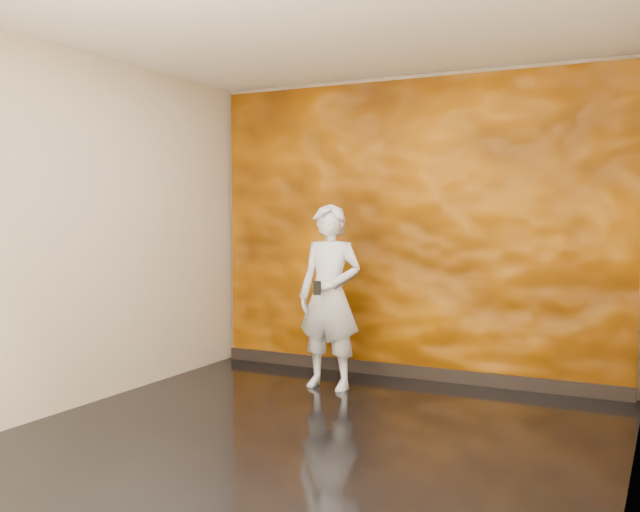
{
  "coord_description": "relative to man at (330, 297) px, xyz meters",
  "views": [
    {
      "loc": [
        2.2,
        -4.3,
        1.52
      ],
      "look_at": [
        -0.41,
        0.9,
        1.18
      ],
      "focal_mm": 40.0,
      "sensor_mm": 36.0,
      "label": 1
    }
  ],
  "objects": [
    {
      "name": "baseboard",
      "position": [
        0.49,
        0.67,
        -0.74
      ],
      "size": [
        3.9,
        0.04,
        0.12
      ],
      "primitive_type": "cube",
      "color": "black",
      "rests_on": "ground"
    },
    {
      "name": "feature_wall",
      "position": [
        0.49,
        0.71,
        0.58
      ],
      "size": [
        3.9,
        0.06,
        2.75
      ],
      "primitive_type": "cube",
      "color": "#C06500",
      "rests_on": "ground"
    },
    {
      "name": "room",
      "position": [
        0.49,
        -1.25,
        0.6
      ],
      "size": [
        4.02,
        4.02,
        2.81
      ],
      "color": "black",
      "rests_on": "ground"
    },
    {
      "name": "phone",
      "position": [
        -0.01,
        -0.23,
        0.1
      ],
      "size": [
        0.06,
        0.04,
        0.12
      ],
      "primitive_type": "cube",
      "rotation": [
        0.0,
        0.0,
        0.4
      ],
      "color": "black",
      "rests_on": "man"
    },
    {
      "name": "man",
      "position": [
        0.0,
        0.0,
        0.0
      ],
      "size": [
        0.59,
        0.4,
        1.61
      ],
      "primitive_type": "imported",
      "rotation": [
        0.0,
        0.0,
        -0.02
      ],
      "color": "#A8ADB9",
      "rests_on": "ground"
    }
  ]
}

